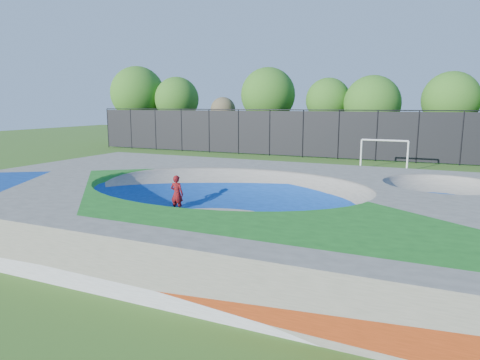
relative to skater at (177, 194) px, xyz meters
The scene contains 7 objects.
ground 2.71m from the skater, 11.90° to the right, with size 120.00×120.00×0.00m, color #325C19.
skate_deck 2.60m from the skater, 11.90° to the right, with size 22.00×14.00×1.50m, color gray.
skater is the anchor object (origin of this frame).
skateboard 0.76m from the skater, ahead, with size 0.78×0.22×0.05m, color black.
soccer_goal 17.18m from the skater, 67.37° to the left, with size 3.17×0.12×2.09m.
fence 20.66m from the skater, 82.92° to the left, with size 48.09×0.09×4.04m.
treeline 25.58m from the skater, 86.72° to the left, with size 53.25×6.50×8.66m.
Camera 1 is at (7.00, -14.28, 4.46)m, focal length 32.00 mm.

